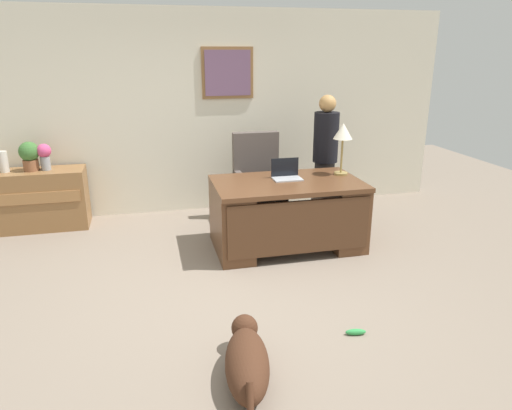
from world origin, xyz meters
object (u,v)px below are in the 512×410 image
object	(u,v)px
laptop	(286,174)
desk_lamp	(343,134)
armchair	(258,184)
person_standing	(325,157)
dog_lying	(247,360)
vase_empty	(3,162)
vase_with_flowers	(44,155)
credenza	(36,200)
desk	(287,213)
dog_toy_bone	(356,332)
potted_plant	(30,155)

from	to	relation	value
laptop	desk_lamp	world-z (taller)	desk_lamp
armchair	person_standing	bearing A→B (deg)	-6.91
dog_lying	vase_empty	size ratio (longest dim) A/B	3.55
armchair	vase_with_flowers	size ratio (longest dim) A/B	3.55
dog_lying	vase_with_flowers	size ratio (longest dim) A/B	2.80
credenza	vase_empty	distance (m)	0.58
desk	dog_toy_bone	bearing A→B (deg)	-89.49
dog_lying	vase_empty	distance (m)	4.19
desk	dog_toy_bone	xyz separation A→B (m)	(0.02, -1.82, -0.39)
credenza	dog_lying	bearing A→B (deg)	-60.51
person_standing	desk	bearing A→B (deg)	-132.61
potted_plant	desk_lamp	bearing A→B (deg)	-17.80
armchair	desk_lamp	world-z (taller)	desk_lamp
desk	vase_with_flowers	size ratio (longest dim) A/B	5.04
vase_with_flowers	potted_plant	xyz separation A→B (m)	(-0.17, 0.00, 0.01)
desk	armchair	bearing A→B (deg)	96.92
person_standing	vase_with_flowers	xyz separation A→B (m)	(-3.48, 0.51, 0.10)
desk	vase_with_flowers	bearing A→B (deg)	154.04
dog_lying	armchair	bearing A→B (deg)	74.80
person_standing	potted_plant	size ratio (longest dim) A/B	4.55
person_standing	desk_lamp	distance (m)	0.77
credenza	person_standing	bearing A→B (deg)	-7.87
armchair	vase_with_flowers	bearing A→B (deg)	171.26
armchair	dog_lying	world-z (taller)	armchair
desk_lamp	dog_toy_bone	size ratio (longest dim) A/B	3.61
vase_empty	person_standing	bearing A→B (deg)	-7.31
credenza	desk_lamp	size ratio (longest dim) A/B	2.05
person_standing	dog_lying	size ratio (longest dim) A/B	1.79
potted_plant	armchair	bearing A→B (deg)	-8.22
vase_with_flowers	vase_empty	distance (m)	0.47
potted_plant	dog_toy_bone	size ratio (longest dim) A/B	2.17
credenza	armchair	xyz separation A→B (m)	(2.79, -0.40, 0.13)
desk	armchair	size ratio (longest dim) A/B	1.42
desk_lamp	vase_empty	bearing A→B (deg)	163.50
armchair	person_standing	size ratio (longest dim) A/B	0.71
desk	person_standing	size ratio (longest dim) A/B	1.00
desk_lamp	desk	bearing A→B (deg)	-166.04
armchair	dog_lying	size ratio (longest dim) A/B	1.27
desk_lamp	vase_empty	xyz separation A→B (m)	(-3.89, 1.15, -0.37)
desk	vase_empty	world-z (taller)	vase_empty
person_standing	vase_empty	size ratio (longest dim) A/B	6.35
person_standing	vase_empty	xyz separation A→B (m)	(-3.95, 0.51, 0.04)
dog_toy_bone	desk_lamp	bearing A→B (deg)	71.12
credenza	desk_lamp	distance (m)	3.88
potted_plant	vase_empty	bearing A→B (deg)	180.00
laptop	desk_lamp	xyz separation A→B (m)	(0.68, 0.03, 0.41)
desk_lamp	potted_plant	size ratio (longest dim) A/B	1.66
desk	vase_empty	size ratio (longest dim) A/B	6.38
vase_with_flowers	credenza	bearing A→B (deg)	-179.54
dog_lying	laptop	size ratio (longest dim) A/B	2.86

